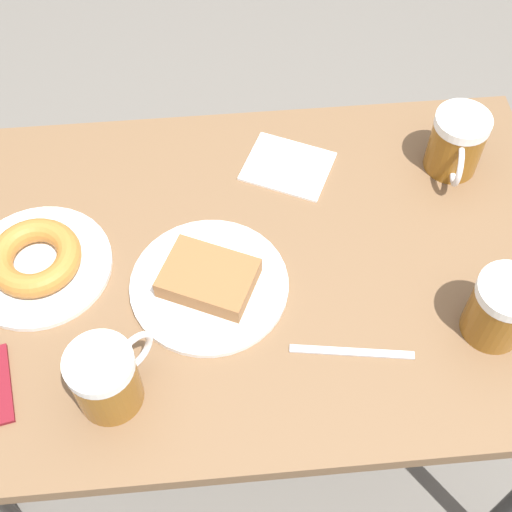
{
  "coord_description": "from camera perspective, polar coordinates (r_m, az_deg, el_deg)",
  "views": [
    {
      "loc": [
        -0.64,
        0.06,
        1.67
      ],
      "look_at": [
        0.0,
        0.0,
        0.73
      ],
      "focal_mm": 50.0,
      "sensor_mm": 36.0,
      "label": 1
    }
  ],
  "objects": [
    {
      "name": "plate_with_donut",
      "position": [
        1.19,
        -17.15,
        -0.37
      ],
      "size": [
        0.24,
        0.24,
        0.05
      ],
      "color": "white",
      "rests_on": "table"
    },
    {
      "name": "fork",
      "position": [
        1.08,
        7.67,
        -7.62
      ],
      "size": [
        0.04,
        0.19,
        0.0
      ],
      "rotation": [
        0.0,
        0.0,
        6.13
      ],
      "color": "silver",
      "rests_on": "table"
    },
    {
      "name": "beer_mug_left",
      "position": [
        1.29,
        15.75,
        8.67
      ],
      "size": [
        0.14,
        0.1,
        0.12
      ],
      "color": "#8C5619",
      "rests_on": "table"
    },
    {
      "name": "beer_mug_center",
      "position": [
        1.1,
        19.12,
        -4.01
      ],
      "size": [
        0.1,
        0.14,
        0.12
      ],
      "color": "#8C5619",
      "rests_on": "table"
    },
    {
      "name": "plate_with_cake",
      "position": [
        1.12,
        -3.78,
        -2.08
      ],
      "size": [
        0.25,
        0.25,
        0.04
      ],
      "color": "white",
      "rests_on": "table"
    },
    {
      "name": "table",
      "position": [
        1.21,
        0.0,
        -2.28
      ],
      "size": [
        0.69,
        1.03,
        0.71
      ],
      "color": "brown",
      "rests_on": "ground_plane"
    },
    {
      "name": "ground_plane",
      "position": [
        1.79,
        0.0,
        -13.27
      ],
      "size": [
        8.0,
        8.0,
        0.0
      ],
      "primitive_type": "plane",
      "color": "#666059"
    },
    {
      "name": "beer_mug_right",
      "position": [
        1.01,
        -11.87,
        -9.52
      ],
      "size": [
        0.11,
        0.12,
        0.12
      ],
      "color": "#8C5619",
      "rests_on": "table"
    },
    {
      "name": "napkin_folded",
      "position": [
        1.28,
        2.56,
        7.18
      ],
      "size": [
        0.17,
        0.18,
        0.0
      ],
      "rotation": [
        0.0,
        0.0,
        4.26
      ],
      "color": "white",
      "rests_on": "table"
    }
  ]
}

